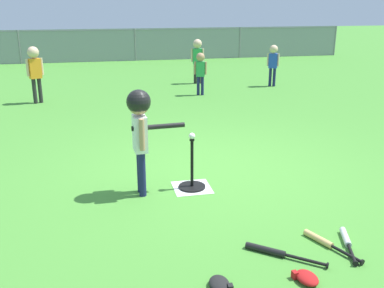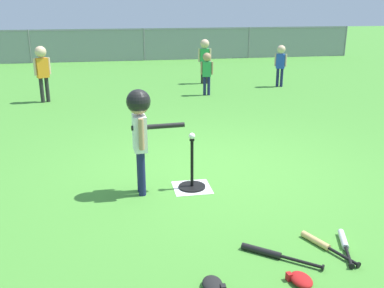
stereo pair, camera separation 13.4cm
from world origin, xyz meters
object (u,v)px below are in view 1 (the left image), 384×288
(fielder_deep_right, at_px, (200,68))
(spare_bat_silver, at_px, (347,241))
(batter_child, at_px, (140,121))
(glove_by_plate, at_px, (306,278))
(fielder_near_right, at_px, (35,67))
(baseball_on_tee, at_px, (192,136))
(fielder_deep_center, at_px, (273,60))
(spare_bat_wood, at_px, (324,242))
(spare_bat_black, at_px, (274,252))
(glove_near_bats, at_px, (220,284))
(fielder_deep_left, at_px, (197,55))
(batting_tee, at_px, (192,181))

(fielder_deep_right, relative_size, spare_bat_silver, 1.73)
(batter_child, height_order, glove_by_plate, batter_child)
(fielder_near_right, distance_m, glove_by_plate, 7.68)
(baseball_on_tee, xyz_separation_m, fielder_deep_center, (3.38, 5.89, 0.03))
(glove_by_plate, bearing_deg, batter_child, 119.52)
(spare_bat_wood, distance_m, spare_bat_black, 0.52)
(spare_bat_wood, height_order, glove_near_bats, glove_near_bats)
(spare_bat_black, bearing_deg, fielder_deep_center, 68.22)
(glove_by_plate, relative_size, glove_near_bats, 1.04)
(batter_child, relative_size, spare_bat_wood, 2.03)
(fielder_deep_center, xyz_separation_m, spare_bat_wood, (-2.47, -7.40, -0.65))
(fielder_deep_center, bearing_deg, baseball_on_tee, -119.82)
(baseball_on_tee, height_order, glove_by_plate, baseball_on_tee)
(fielder_deep_left, bearing_deg, glove_by_plate, -97.03)
(fielder_deep_left, relative_size, fielder_deep_center, 1.10)
(batting_tee, relative_size, spare_bat_silver, 1.07)
(fielder_deep_right, xyz_separation_m, fielder_deep_center, (2.07, 0.70, 0.04))
(batter_child, distance_m, spare_bat_wood, 2.26)
(baseball_on_tee, height_order, fielder_deep_left, fielder_deep_left)
(batting_tee, height_order, glove_near_bats, batting_tee)
(batter_child, height_order, spare_bat_silver, batter_child)
(spare_bat_silver, relative_size, glove_near_bats, 2.50)
(spare_bat_wood, relative_size, glove_by_plate, 2.53)
(baseball_on_tee, relative_size, spare_bat_black, 0.12)
(batting_tee, xyz_separation_m, glove_by_plate, (0.51, -1.98, -0.06))
(glove_near_bats, bearing_deg, spare_bat_wood, 20.43)
(spare_bat_wood, xyz_separation_m, glove_near_bats, (-1.10, -0.41, 0.01))
(spare_bat_black, distance_m, glove_near_bats, 0.68)
(batter_child, height_order, fielder_near_right, batter_child)
(batting_tee, distance_m, glove_near_bats, 1.93)
(batter_child, xyz_separation_m, fielder_near_right, (-1.73, 5.16, -0.09))
(baseball_on_tee, xyz_separation_m, glove_near_bats, (-0.19, -1.92, -0.61))
(fielder_deep_right, xyz_separation_m, spare_bat_black, (-0.91, -6.76, -0.60))
(spare_bat_black, bearing_deg, fielder_near_right, 112.12)
(batter_child, bearing_deg, batting_tee, 3.78)
(fielder_deep_right, relative_size, fielder_deep_left, 0.85)
(fielder_deep_center, height_order, spare_bat_black, fielder_deep_center)
(fielder_deep_right, relative_size, spare_bat_wood, 1.64)
(fielder_deep_right, xyz_separation_m, spare_bat_silver, (-0.18, -6.73, -0.60))
(baseball_on_tee, relative_size, fielder_deep_left, 0.06)
(fielder_deep_left, height_order, spare_bat_black, fielder_deep_left)
(fielder_deep_right, relative_size, spare_bat_black, 1.64)
(glove_by_plate, distance_m, glove_near_bats, 0.70)
(fielder_deep_right, height_order, spare_bat_wood, fielder_deep_right)
(batting_tee, bearing_deg, fielder_deep_left, 76.74)
(fielder_deep_left, bearing_deg, spare_bat_black, -98.13)
(baseball_on_tee, height_order, spare_bat_wood, baseball_on_tee)
(batter_child, bearing_deg, fielder_deep_center, 56.20)
(spare_bat_black, xyz_separation_m, glove_by_plate, (0.11, -0.42, 0.01))
(fielder_near_right, distance_m, spare_bat_silver, 7.53)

